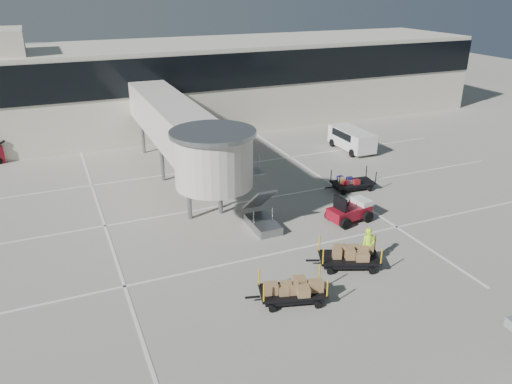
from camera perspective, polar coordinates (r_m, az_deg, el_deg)
ground at (r=26.38m, az=8.08°, el=-8.14°), size 140.00×140.00×0.00m
lane_markings at (r=33.53m, az=-1.04°, el=-0.83°), size 40.00×30.00×0.02m
terminal at (r=51.34m, az=-9.64°, el=12.04°), size 64.00×12.11×15.20m
jet_bridge at (r=33.73m, az=-8.24°, el=6.80°), size 5.70×20.40×6.03m
baggage_tug at (r=30.83m, az=10.71°, el=-2.18°), size 2.84×2.04×1.76m
suitcase_cart at (r=35.56m, az=10.96°, el=0.98°), size 3.63×1.72×1.40m
box_cart_near at (r=25.97m, az=10.77°, el=-7.35°), size 3.73×2.53×1.45m
box_cart_far at (r=23.11m, az=4.01°, el=-11.18°), size 3.73×2.21×1.43m
ground_worker at (r=26.38m, az=12.70°, el=-6.04°), size 0.79×0.60×1.97m
minivan at (r=44.04m, az=10.80°, el=6.11°), size 2.12×4.77×1.80m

